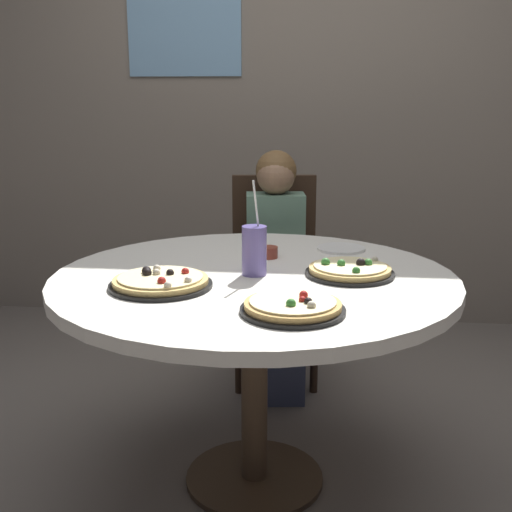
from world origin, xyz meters
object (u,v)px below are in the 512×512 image
at_px(pizza_pepperoni, 161,282).
at_px(sauce_bowl, 268,252).
at_px(dining_table, 254,300).
at_px(diner_child, 276,286).
at_px(pizza_veggie, 350,270).
at_px(soda_cup, 253,250).
at_px(plate_small, 341,249).
at_px(pizza_cheese, 293,307).
at_px(chair_wooden, 274,265).

relative_size(pizza_pepperoni, sauce_bowl, 4.49).
distance_m(dining_table, diner_child, 0.80).
bearing_deg(pizza_veggie, dining_table, -175.26).
relative_size(pizza_veggie, soda_cup, 0.93).
bearing_deg(sauce_bowl, pizza_veggie, -35.90).
distance_m(pizza_veggie, plate_small, 0.36).
height_order(pizza_pepperoni, soda_cup, soda_cup).
height_order(pizza_cheese, soda_cup, soda_cup).
xyz_separation_m(dining_table, soda_cup, (-0.00, 0.00, 0.17)).
bearing_deg(pizza_veggie, pizza_cheese, -112.58).
height_order(dining_table, pizza_pepperoni, pizza_pepperoni).
bearing_deg(pizza_veggie, chair_wooden, 108.84).
bearing_deg(diner_child, dining_table, -90.69).
relative_size(pizza_pepperoni, soda_cup, 1.02).
distance_m(pizza_cheese, plate_small, 0.76).
distance_m(sauce_bowl, plate_small, 0.30).
relative_size(sauce_bowl, plate_small, 0.39).
distance_m(dining_table, plate_small, 0.49).
height_order(pizza_pepperoni, plate_small, pizza_pepperoni).
bearing_deg(plate_small, pizza_cheese, -100.68).
xyz_separation_m(dining_table, sauce_bowl, (0.02, 0.23, 0.11)).
xyz_separation_m(chair_wooden, pizza_veggie, (0.32, -0.94, 0.24)).
distance_m(dining_table, pizza_cheese, 0.41).
height_order(pizza_veggie, pizza_cheese, pizza_veggie).
bearing_deg(sauce_bowl, plate_small, 30.05).
xyz_separation_m(pizza_cheese, pizza_pepperoni, (-0.41, 0.19, 0.00)).
bearing_deg(pizza_pepperoni, sauce_bowl, 54.30).
bearing_deg(dining_table, pizza_pepperoni, -147.17).
relative_size(dining_table, pizza_cheese, 4.61).
xyz_separation_m(chair_wooden, pizza_cheese, (0.16, -1.33, 0.24)).
relative_size(dining_table, chair_wooden, 1.38).
relative_size(chair_wooden, soda_cup, 3.09).
xyz_separation_m(pizza_pepperoni, soda_cup, (0.26, 0.17, 0.06)).
relative_size(diner_child, pizza_veggie, 3.77).
distance_m(pizza_cheese, sauce_bowl, 0.61).
height_order(dining_table, plate_small, plate_small).
bearing_deg(pizza_pepperoni, plate_small, 45.14).
bearing_deg(diner_child, chair_wooden, 96.49).
distance_m(diner_child, plate_small, 0.55).
bearing_deg(soda_cup, diner_child, 89.07).
xyz_separation_m(soda_cup, sauce_bowl, (0.03, 0.23, -0.06)).
xyz_separation_m(dining_table, plate_small, (0.29, 0.38, 0.09)).
height_order(dining_table, diner_child, diner_child).
bearing_deg(chair_wooden, dining_table, -89.33).
bearing_deg(sauce_bowl, dining_table, -95.79).
bearing_deg(chair_wooden, pizza_pepperoni, -102.68).
xyz_separation_m(pizza_veggie, soda_cup, (-0.31, -0.02, 0.06)).
bearing_deg(soda_cup, dining_table, -28.46).
bearing_deg(pizza_veggie, soda_cup, -175.63).
bearing_deg(pizza_veggie, plate_small, 93.43).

